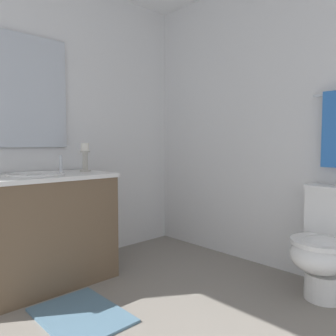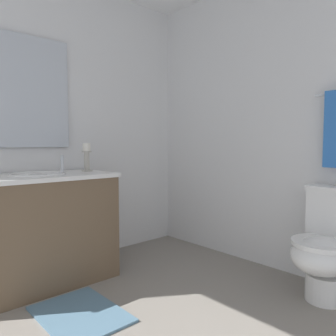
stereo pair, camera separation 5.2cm
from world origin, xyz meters
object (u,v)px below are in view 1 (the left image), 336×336
object	(u,v)px
sink_basin	(36,180)
candle_holder_tall	(85,157)
vanity_cabinet	(38,230)
mirror	(19,90)
bath_mat	(81,315)
toilet	(326,245)

from	to	relation	value
sink_basin	candle_holder_tall	world-z (taller)	candle_holder_tall
vanity_cabinet	candle_holder_tall	distance (m)	0.68
mirror	bath_mat	xyz separation A→B (m)	(0.91, 0.00, -1.45)
toilet	bath_mat	xyz separation A→B (m)	(-0.92, -1.31, -0.36)
vanity_cabinet	mirror	bearing A→B (deg)	179.99
sink_basin	candle_holder_tall	xyz separation A→B (m)	(-0.04, 0.42, 0.16)
mirror	toilet	distance (m)	2.50
candle_holder_tall	vanity_cabinet	bearing A→B (deg)	-84.28
sink_basin	toilet	size ratio (longest dim) A/B	0.54
mirror	bath_mat	world-z (taller)	mirror
sink_basin	candle_holder_tall	size ratio (longest dim) A/B	1.72
candle_holder_tall	toilet	xyz separation A→B (m)	(1.59, 0.88, -0.57)
mirror	vanity_cabinet	bearing A→B (deg)	-0.01
candle_holder_tall	bath_mat	bearing A→B (deg)	-32.32
vanity_cabinet	sink_basin	distance (m)	0.37
sink_basin	bath_mat	distance (m)	0.99
sink_basin	mirror	world-z (taller)	mirror
sink_basin	mirror	distance (m)	0.73
sink_basin	vanity_cabinet	bearing A→B (deg)	-90.00
candle_holder_tall	toilet	distance (m)	1.91
vanity_cabinet	candle_holder_tall	world-z (taller)	candle_holder_tall
vanity_cabinet	candle_holder_tall	xyz separation A→B (m)	(-0.04, 0.42, 0.53)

